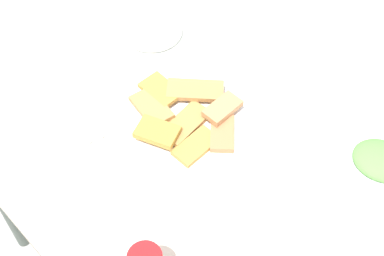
{
  "coord_description": "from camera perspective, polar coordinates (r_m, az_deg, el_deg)",
  "views": [
    {
      "loc": [
        -0.56,
        0.53,
        1.8
      ],
      "look_at": [
        0.02,
        -0.01,
        0.77
      ],
      "focal_mm": 52.26,
      "sensor_mm": 36.0,
      "label": 1
    }
  ],
  "objects": [
    {
      "name": "spoon",
      "position": [
        1.37,
        -12.67,
        0.31
      ],
      "size": [
        0.16,
        0.03,
        0.0
      ],
      "primitive_type": "cube",
      "rotation": [
        0.0,
        0.0,
        0.1
      ],
      "color": "silver",
      "rests_on": "paper_napkin"
    },
    {
      "name": "pide_platter",
      "position": [
        1.33,
        -0.55,
        0.66
      ],
      "size": [
        0.31,
        0.3,
        0.05
      ],
      "color": "white",
      "rests_on": "dining_table"
    },
    {
      "name": "fork",
      "position": [
        1.38,
        -11.46,
        1.12
      ],
      "size": [
        0.18,
        0.03,
        0.0
      ],
      "primitive_type": "cube",
      "rotation": [
        0.0,
        0.0,
        0.1
      ],
      "color": "silver",
      "rests_on": "paper_napkin"
    },
    {
      "name": "paper_napkin",
      "position": [
        1.38,
        -12.04,
        0.61
      ],
      "size": [
        0.15,
        0.15,
        0.0
      ],
      "primitive_type": "cube",
      "rotation": [
        0.0,
        0.0,
        -0.17
      ],
      "color": "white",
      "rests_on": "dining_table"
    },
    {
      "name": "dining_table",
      "position": [
        1.38,
        0.33,
        -3.41
      ],
      "size": [
        1.08,
        0.85,
        0.74
      ],
      "color": "silver",
      "rests_on": "ground_plane"
    },
    {
      "name": "salad_plate_rice",
      "position": [
        1.33,
        18.72,
        -3.31
      ],
      "size": [
        0.19,
        0.19,
        0.04
      ],
      "color": "white",
      "rests_on": "dining_table"
    },
    {
      "name": "salad_plate_greens",
      "position": [
        1.54,
        -4.05,
        9.72
      ],
      "size": [
        0.22,
        0.22,
        0.05
      ],
      "color": "white",
      "rests_on": "dining_table"
    }
  ]
}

